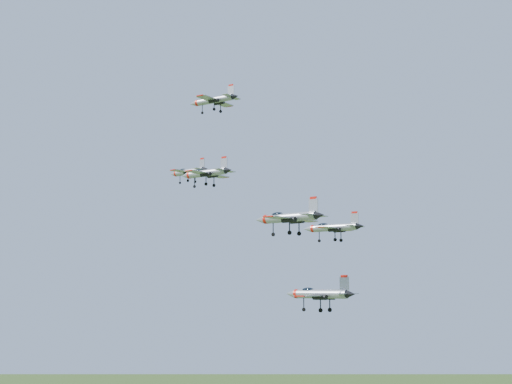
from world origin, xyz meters
The scene contains 6 objects.
jet_lead centered at (-14.31, 9.43, 161.03)m, with size 13.12×10.86×3.51m.
jet_left_high centered at (-8.31, -4.55, 142.90)m, with size 10.58×8.76×2.83m.
jet_right_high centered at (6.08, -15.79, 139.79)m, with size 11.14×9.14×2.99m.
jet_left_low centered at (15.01, 9.99, 131.89)m, with size 12.91×10.65×3.45m.
jet_right_low centered at (22.02, -14.58, 131.45)m, with size 13.37×11.03×3.58m.
jet_trail centered at (21.65, -5.48, 119.75)m, with size 14.00×11.58×3.74m.
Camera 1 is at (84.45, -104.20, 120.75)m, focal length 50.00 mm.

